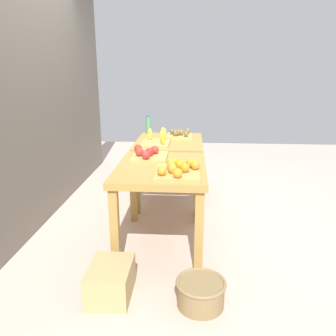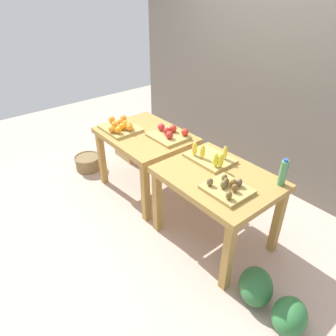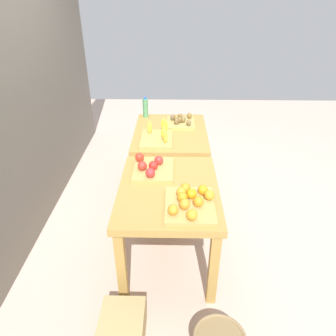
{
  "view_description": "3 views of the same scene",
  "coord_description": "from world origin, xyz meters",
  "px_view_note": "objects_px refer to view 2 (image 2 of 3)",
  "views": [
    {
      "loc": [
        -3.47,
        -0.26,
        1.59
      ],
      "look_at": [
        -0.03,
        -0.02,
        0.58
      ],
      "focal_mm": 36.11,
      "sensor_mm": 36.0,
      "label": 1
    },
    {
      "loc": [
        2.06,
        -1.8,
        2.26
      ],
      "look_at": [
        -0.1,
        -0.04,
        0.54
      ],
      "focal_mm": 33.18,
      "sensor_mm": 36.0,
      "label": 2
    },
    {
      "loc": [
        -2.67,
        -0.04,
        2.17
      ],
      "look_at": [
        0.09,
        0.02,
        0.56
      ],
      "focal_mm": 33.89,
      "sensor_mm": 36.0,
      "label": 3
    }
  ],
  "objects_px": {
    "banana_crate": "(210,157)",
    "kiwi_bin": "(227,188)",
    "orange_bin": "(121,127)",
    "water_bottle": "(283,173)",
    "apple_bin": "(169,134)",
    "watermelon_pile": "(270,299)",
    "display_table_right": "(217,186)",
    "display_table_left": "(145,142)",
    "cardboard_produce_box": "(130,148)",
    "wicker_basket": "(88,162)"
  },
  "relations": [
    {
      "from": "cardboard_produce_box",
      "to": "display_table_right",
      "type": "bearing_deg",
      "value": -8.77
    },
    {
      "from": "apple_bin",
      "to": "water_bottle",
      "type": "xyz_separation_m",
      "value": [
        1.3,
        0.16,
        0.08
      ]
    },
    {
      "from": "display_table_left",
      "to": "orange_bin",
      "type": "bearing_deg",
      "value": -147.3
    },
    {
      "from": "banana_crate",
      "to": "water_bottle",
      "type": "relative_size",
      "value": 1.79
    },
    {
      "from": "display_table_right",
      "to": "orange_bin",
      "type": "xyz_separation_m",
      "value": [
        -1.37,
        -0.16,
        0.15
      ]
    },
    {
      "from": "display_table_right",
      "to": "cardboard_produce_box",
      "type": "height_order",
      "value": "display_table_right"
    },
    {
      "from": "orange_bin",
      "to": "water_bottle",
      "type": "height_order",
      "value": "water_bottle"
    },
    {
      "from": "display_table_left",
      "to": "kiwi_bin",
      "type": "height_order",
      "value": "kiwi_bin"
    },
    {
      "from": "banana_crate",
      "to": "kiwi_bin",
      "type": "distance_m",
      "value": 0.5
    },
    {
      "from": "cardboard_produce_box",
      "to": "watermelon_pile",
      "type": "bearing_deg",
      "value": -10.81
    },
    {
      "from": "display_table_left",
      "to": "orange_bin",
      "type": "relative_size",
      "value": 2.35
    },
    {
      "from": "wicker_basket",
      "to": "display_table_left",
      "type": "bearing_deg",
      "value": 21.53
    },
    {
      "from": "orange_bin",
      "to": "cardboard_produce_box",
      "type": "height_order",
      "value": "orange_bin"
    },
    {
      "from": "orange_bin",
      "to": "kiwi_bin",
      "type": "xyz_separation_m",
      "value": [
        1.57,
        0.04,
        -0.01
      ]
    },
    {
      "from": "apple_bin",
      "to": "wicker_basket",
      "type": "relative_size",
      "value": 1.13
    },
    {
      "from": "display_table_left",
      "to": "display_table_right",
      "type": "bearing_deg",
      "value": 0.0
    },
    {
      "from": "water_bottle",
      "to": "display_table_left",
      "type": "bearing_deg",
      "value": -168.73
    },
    {
      "from": "water_bottle",
      "to": "cardboard_produce_box",
      "type": "height_order",
      "value": "water_bottle"
    },
    {
      "from": "display_table_right",
      "to": "display_table_left",
      "type": "bearing_deg",
      "value": 180.0
    },
    {
      "from": "banana_crate",
      "to": "kiwi_bin",
      "type": "relative_size",
      "value": 1.23
    },
    {
      "from": "orange_bin",
      "to": "water_bottle",
      "type": "xyz_separation_m",
      "value": [
        1.79,
        0.47,
        0.08
      ]
    },
    {
      "from": "watermelon_pile",
      "to": "display_table_right",
      "type": "bearing_deg",
      "value": 164.53
    },
    {
      "from": "display_table_right",
      "to": "apple_bin",
      "type": "relative_size",
      "value": 2.6
    },
    {
      "from": "display_table_right",
      "to": "banana_crate",
      "type": "distance_m",
      "value": 0.3
    },
    {
      "from": "display_table_left",
      "to": "cardboard_produce_box",
      "type": "distance_m",
      "value": 1.02
    },
    {
      "from": "orange_bin",
      "to": "display_table_right",
      "type": "bearing_deg",
      "value": 6.67
    },
    {
      "from": "wicker_basket",
      "to": "cardboard_produce_box",
      "type": "relative_size",
      "value": 0.88
    },
    {
      "from": "kiwi_bin",
      "to": "watermelon_pile",
      "type": "bearing_deg",
      "value": -10.2
    },
    {
      "from": "watermelon_pile",
      "to": "wicker_basket",
      "type": "distance_m",
      "value": 2.84
    },
    {
      "from": "display_table_left",
      "to": "water_bottle",
      "type": "xyz_separation_m",
      "value": [
        1.54,
        0.31,
        0.23
      ]
    },
    {
      "from": "banana_crate",
      "to": "watermelon_pile",
      "type": "bearing_deg",
      "value": -18.68
    },
    {
      "from": "display_table_right",
      "to": "kiwi_bin",
      "type": "height_order",
      "value": "kiwi_bin"
    },
    {
      "from": "display_table_left",
      "to": "display_table_right",
      "type": "relative_size",
      "value": 1.0
    },
    {
      "from": "orange_bin",
      "to": "watermelon_pile",
      "type": "distance_m",
      "value": 2.3
    },
    {
      "from": "banana_crate",
      "to": "kiwi_bin",
      "type": "height_order",
      "value": "banana_crate"
    },
    {
      "from": "display_table_left",
      "to": "cardboard_produce_box",
      "type": "xyz_separation_m",
      "value": [
        -0.82,
        0.3,
        -0.53
      ]
    },
    {
      "from": "apple_bin",
      "to": "water_bottle",
      "type": "bearing_deg",
      "value": 6.94
    },
    {
      "from": "display_table_right",
      "to": "watermelon_pile",
      "type": "bearing_deg",
      "value": -15.47
    },
    {
      "from": "display_table_right",
      "to": "apple_bin",
      "type": "xyz_separation_m",
      "value": [
        -0.87,
        0.15,
        0.15
      ]
    },
    {
      "from": "water_bottle",
      "to": "watermelon_pile",
      "type": "height_order",
      "value": "water_bottle"
    },
    {
      "from": "apple_bin",
      "to": "watermelon_pile",
      "type": "xyz_separation_m",
      "value": [
        1.7,
        -0.38,
        -0.66
      ]
    },
    {
      "from": "orange_bin",
      "to": "cardboard_produce_box",
      "type": "bearing_deg",
      "value": 141.29
    },
    {
      "from": "display_table_right",
      "to": "orange_bin",
      "type": "height_order",
      "value": "orange_bin"
    },
    {
      "from": "wicker_basket",
      "to": "apple_bin",
      "type": "bearing_deg",
      "value": 23.76
    },
    {
      "from": "apple_bin",
      "to": "cardboard_produce_box",
      "type": "xyz_separation_m",
      "value": [
        -1.07,
        0.15,
        -0.67
      ]
    },
    {
      "from": "apple_bin",
      "to": "wicker_basket",
      "type": "height_order",
      "value": "apple_bin"
    },
    {
      "from": "display_table_right",
      "to": "water_bottle",
      "type": "height_order",
      "value": "water_bottle"
    },
    {
      "from": "display_table_left",
      "to": "orange_bin",
      "type": "xyz_separation_m",
      "value": [
        -0.25,
        -0.16,
        0.15
      ]
    },
    {
      "from": "orange_bin",
      "to": "kiwi_bin",
      "type": "height_order",
      "value": "orange_bin"
    },
    {
      "from": "display_table_left",
      "to": "kiwi_bin",
      "type": "relative_size",
      "value": 2.89
    }
  ]
}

